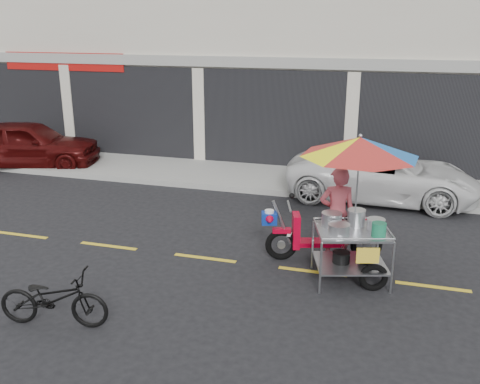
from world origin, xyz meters
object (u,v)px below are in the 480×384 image
(maroon_sedan, at_px, (28,144))
(near_bicycle, at_px, (54,299))
(white_pickup, at_px, (383,174))
(food_vendor_rig, at_px, (349,185))

(maroon_sedan, height_order, near_bicycle, maroon_sedan)
(white_pickup, relative_size, food_vendor_rig, 1.59)
(maroon_sedan, xyz_separation_m, near_bicycle, (6.03, -7.45, -0.29))
(white_pickup, xyz_separation_m, food_vendor_rig, (-0.47, -4.31, 0.94))
(white_pickup, bearing_deg, food_vendor_rig, 175.29)
(maroon_sedan, distance_m, near_bicycle, 9.59)
(maroon_sedan, bearing_deg, white_pickup, -106.89)
(white_pickup, relative_size, near_bicycle, 2.86)
(near_bicycle, distance_m, food_vendor_rig, 4.94)
(maroon_sedan, height_order, white_pickup, maroon_sedan)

